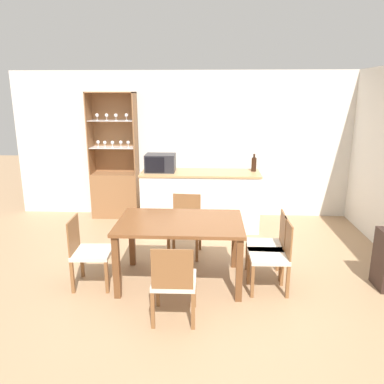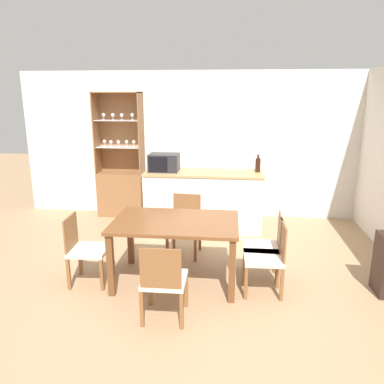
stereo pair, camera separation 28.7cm
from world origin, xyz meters
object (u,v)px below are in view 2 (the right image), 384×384
object	(u,v)px
dining_chair_head_near	(164,281)
dining_chair_head_far	(185,225)
dining_chair_side_right_far	(265,247)
dining_chair_side_right_near	(267,257)
dining_table	(176,229)
dining_chair_side_left_near	(86,249)
wine_bottle	(258,165)
display_cabinet	(121,183)
microwave	(164,163)

from	to	relation	value
dining_chair_head_near	dining_chair_head_far	size ratio (longest dim) A/B	1.00
dining_chair_side_right_far	dining_chair_side_right_near	bearing A→B (deg)	-177.89
dining_table	dining_chair_side_left_near	bearing A→B (deg)	-172.19
dining_chair_side_left_near	wine_bottle	distance (m)	3.02
display_cabinet	dining_table	distance (m)	2.75
dining_table	dining_chair_head_far	size ratio (longest dim) A/B	1.76
dining_chair_side_right_far	microwave	size ratio (longest dim) A/B	1.73
dining_chair_head_far	wine_bottle	bearing A→B (deg)	-127.27
dining_table	dining_chair_side_right_far	world-z (taller)	dining_chair_side_right_far
dining_chair_side_right_far	wine_bottle	distance (m)	1.92
dining_table	dining_chair_head_near	xyz separation A→B (m)	(0.00, -0.79, -0.24)
dining_chair_head_near	wine_bottle	xyz separation A→B (m)	(1.04, 2.75, 0.64)
wine_bottle	dining_chair_side_right_near	bearing A→B (deg)	-89.99
dining_chair_side_left_near	microwave	xyz separation A→B (m)	(0.57, 2.01, 0.67)
dining_chair_head_near	microwave	world-z (taller)	microwave
dining_chair_head_near	dining_chair_side_right_near	size ratio (longest dim) A/B	1.00
dining_chair_side_left_near	microwave	world-z (taller)	microwave
dining_chair_side_right_near	dining_chair_side_right_far	bearing A→B (deg)	-1.16
dining_chair_head_far	dining_chair_side_right_near	world-z (taller)	same
dining_table	dining_chair_side_right_far	size ratio (longest dim) A/B	1.76
dining_table	microwave	bearing A→B (deg)	104.04
dining_table	dining_chair_side_right_near	distance (m)	1.08
dining_table	dining_chair_side_right_near	world-z (taller)	dining_chair_side_right_near
display_cabinet	dining_chair_head_near	distance (m)	3.46
display_cabinet	dining_chair_side_right_far	bearing A→B (deg)	-43.19
dining_chair_head_far	microwave	bearing A→B (deg)	-61.79
display_cabinet	dining_chair_side_left_near	xyz separation A→B (m)	(0.31, -2.53, -0.19)
dining_table	wine_bottle	distance (m)	2.25
dining_chair_side_right_near	dining_table	bearing A→B (deg)	81.20
microwave	dining_chair_head_near	bearing A→B (deg)	-80.03
dining_chair_side_left_near	microwave	bearing A→B (deg)	161.05
dining_chair_side_left_near	dining_chair_side_right_far	bearing A→B (deg)	94.71
dining_chair_head_near	microwave	distance (m)	2.78
dining_table	dining_chair_side_left_near	size ratio (longest dim) A/B	1.76
dining_chair_side_right_far	wine_bottle	size ratio (longest dim) A/B	2.87
dining_table	dining_chair_head_near	world-z (taller)	dining_chair_head_near
dining_chair_head_near	dining_chair_side_left_near	world-z (taller)	same
dining_chair_side_right_near	microwave	world-z (taller)	microwave
dining_table	dining_chair_side_right_far	bearing A→B (deg)	7.60
dining_chair_side_right_far	wine_bottle	xyz separation A→B (m)	(-0.00, 1.81, 0.64)
dining_chair_head_near	dining_chair_side_left_near	xyz separation A→B (m)	(-1.04, 0.65, 0.00)
dining_chair_head_near	wine_bottle	bearing A→B (deg)	68.46
dining_chair_side_right_near	microwave	distance (m)	2.60
display_cabinet	wine_bottle	size ratio (longest dim) A/B	7.71
dining_chair_head_near	dining_chair_side_right_near	xyz separation A→B (m)	(1.04, 0.65, 0.00)
dining_chair_side_right_far	dining_chair_side_right_near	distance (m)	0.28
dining_chair_side_right_far	microwave	world-z (taller)	microwave
microwave	wine_bottle	bearing A→B (deg)	3.21
dining_chair_head_far	dining_chair_side_left_near	world-z (taller)	same
dining_chair_head_near	dining_table	bearing A→B (deg)	89.28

